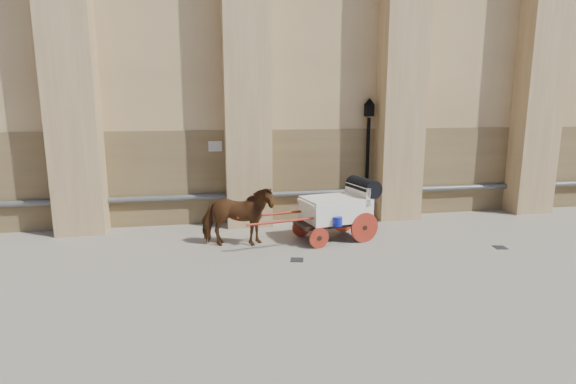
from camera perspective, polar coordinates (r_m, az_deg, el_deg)
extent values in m
plane|color=gray|center=(11.26, 1.98, -8.66)|extent=(90.00, 90.00, 0.00)
cube|color=olive|center=(15.29, 6.04, 2.37)|extent=(44.00, 0.35, 3.00)
cylinder|color=#59595B|center=(15.14, 6.28, -0.03)|extent=(42.00, 0.18, 0.18)
cube|color=beige|center=(14.38, -9.24, 5.75)|extent=(0.42, 0.04, 0.32)
imported|color=#59321A|center=(12.19, -6.46, -3.12)|extent=(2.04, 1.11, 1.65)
cube|color=black|center=(12.85, 5.65, -3.78)|extent=(2.22, 1.35, 0.11)
cube|color=white|center=(12.80, 6.06, -2.11)|extent=(1.99, 1.52, 0.66)
cube|color=white|center=(13.06, 8.81, -0.22)|extent=(0.38, 1.18, 0.52)
cube|color=white|center=(12.40, 2.82, -1.38)|extent=(0.54, 1.08, 0.09)
cylinder|color=black|center=(13.13, 9.54, 0.64)|extent=(0.76, 1.26, 0.53)
cylinder|color=#9E2718|center=(12.73, 9.69, -4.47)|extent=(0.84, 0.23, 0.85)
cylinder|color=#9E2718|center=(13.69, 7.11, -3.28)|extent=(0.84, 0.23, 0.85)
cylinder|color=#9E2718|center=(12.10, 3.96, -5.85)|extent=(0.56, 0.17, 0.56)
cylinder|color=#9E2718|center=(13.11, 1.70, -4.48)|extent=(0.56, 0.17, 0.56)
cylinder|color=#9E2718|center=(11.77, -0.06, -3.70)|extent=(2.22, 0.53, 0.07)
cylinder|color=#9E2718|center=(12.53, -1.53, -2.78)|extent=(2.22, 0.53, 0.07)
cylinder|color=#0F19AC|center=(12.15, 6.34, -3.74)|extent=(0.24, 0.24, 0.24)
cylinder|color=black|center=(15.25, 10.03, 2.95)|extent=(0.11, 0.11, 3.37)
cone|color=black|center=(15.53, 9.84, -2.60)|extent=(0.34, 0.34, 0.34)
cube|color=black|center=(15.10, 10.28, 10.18)|extent=(0.26, 0.26, 0.39)
cone|color=black|center=(15.10, 10.32, 11.24)|extent=(0.37, 0.37, 0.22)
cube|color=black|center=(11.26, 1.15, -8.61)|extent=(0.39, 0.39, 0.01)
cube|color=black|center=(13.47, 25.33, -6.38)|extent=(0.37, 0.37, 0.01)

